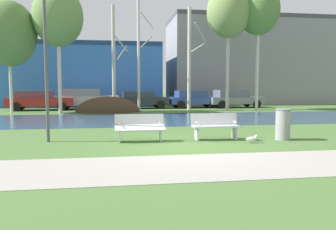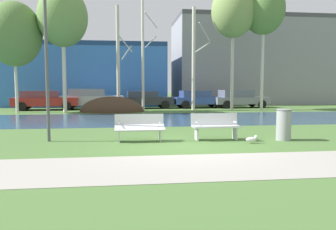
% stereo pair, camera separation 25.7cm
% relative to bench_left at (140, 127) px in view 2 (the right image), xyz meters
% --- Properties ---
extents(ground_plane, '(120.00, 120.00, 0.00)m').
position_rel_bench_left_xyz_m(ground_plane, '(1.27, 8.81, -0.47)').
color(ground_plane, '#476B33').
extents(paved_path_strip, '(60.00, 2.47, 0.01)m').
position_rel_bench_left_xyz_m(paved_path_strip, '(1.27, -3.57, -0.47)').
color(paved_path_strip, '#9E998E').
rests_on(paved_path_strip, ground).
extents(river_band, '(80.00, 7.20, 0.01)m').
position_rel_bench_left_xyz_m(river_band, '(1.27, 7.25, -0.47)').
color(river_band, '#33516B').
rests_on(river_band, ground).
extents(soil_mound, '(4.39, 2.90, 2.12)m').
position_rel_bench_left_xyz_m(soil_mound, '(-1.40, 12.53, -0.47)').
color(soil_mound, '#423021').
rests_on(soil_mound, ground).
extents(bench_left, '(1.61, 0.59, 0.87)m').
position_rel_bench_left_xyz_m(bench_left, '(0.00, 0.00, 0.00)').
color(bench_left, silver).
rests_on(bench_left, ground).
extents(bench_right, '(1.61, 0.59, 0.87)m').
position_rel_bench_left_xyz_m(bench_right, '(2.53, 0.00, 0.00)').
color(bench_right, silver).
rests_on(bench_right, ground).
extents(trash_bin, '(0.50, 0.50, 1.02)m').
position_rel_bench_left_xyz_m(trash_bin, '(4.72, -0.39, 0.06)').
color(trash_bin, gray).
rests_on(trash_bin, ground).
extents(seagull, '(0.41, 0.15, 0.25)m').
position_rel_bench_left_xyz_m(seagull, '(3.46, -0.84, -0.34)').
color(seagull, white).
rests_on(seagull, ground).
extents(streetlamp, '(0.32, 0.32, 5.54)m').
position_rel_bench_left_xyz_m(streetlamp, '(-2.91, 0.33, 3.21)').
color(streetlamp, '#4C4C51').
rests_on(streetlamp, ground).
extents(birch_far_left, '(3.51, 3.51, 7.27)m').
position_rel_bench_left_xyz_m(birch_far_left, '(-7.63, 12.42, 4.68)').
color(birch_far_left, beige).
rests_on(birch_far_left, ground).
extents(birch_left, '(3.26, 3.26, 8.27)m').
position_rel_bench_left_xyz_m(birch_left, '(-4.52, 12.35, 5.81)').
color(birch_left, beige).
rests_on(birch_left, ground).
extents(birch_center_left, '(1.19, 2.03, 7.49)m').
position_rel_bench_left_xyz_m(birch_center_left, '(-0.95, 13.62, 3.31)').
color(birch_center_left, '#BCB7A8').
rests_on(birch_center_left, ground).
extents(birch_center, '(1.14, 2.00, 7.92)m').
position_rel_bench_left_xyz_m(birch_center, '(0.80, 13.12, 3.56)').
color(birch_center, beige).
rests_on(birch_center, ground).
extents(birch_center_right, '(1.36, 2.43, 7.48)m').
position_rel_bench_left_xyz_m(birch_center_right, '(4.54, 13.45, 3.35)').
color(birch_center_right, '#BCB7A8').
rests_on(birch_center_right, ground).
extents(birch_right, '(3.20, 3.20, 9.25)m').
position_rel_bench_left_xyz_m(birch_right, '(7.39, 13.28, 6.72)').
color(birch_right, '#BCB7A8').
rests_on(birch_right, ground).
extents(birch_far_right, '(3.08, 3.08, 9.47)m').
position_rel_bench_left_xyz_m(birch_far_right, '(9.63, 13.12, 6.88)').
color(birch_far_right, beige).
rests_on(birch_far_right, ground).
extents(parked_van_nearest_red, '(4.79, 2.36, 1.42)m').
position_rel_bench_left_xyz_m(parked_van_nearest_red, '(-6.45, 15.03, 0.29)').
color(parked_van_nearest_red, maroon).
rests_on(parked_van_nearest_red, ground).
extents(parked_sedan_second_silver, '(4.92, 2.26, 1.56)m').
position_rel_bench_left_xyz_m(parked_sedan_second_silver, '(-3.18, 15.73, 0.35)').
color(parked_sedan_second_silver, '#B2B5BC').
rests_on(parked_sedan_second_silver, ground).
extents(parked_hatch_third_dark, '(4.28, 2.19, 1.37)m').
position_rel_bench_left_xyz_m(parked_hatch_third_dark, '(1.07, 15.78, 0.26)').
color(parked_hatch_third_dark, '#282B30').
rests_on(parked_hatch_third_dark, ground).
extents(parked_wagon_fourth_blue, '(4.30, 2.36, 1.41)m').
position_rel_bench_left_xyz_m(parked_wagon_fourth_blue, '(5.40, 16.00, 0.28)').
color(parked_wagon_fourth_blue, '#2D4793').
rests_on(parked_wagon_fourth_blue, ground).
extents(parked_suv_fifth_grey, '(4.69, 2.33, 1.46)m').
position_rel_bench_left_xyz_m(parked_suv_fifth_grey, '(8.78, 15.75, 0.30)').
color(parked_suv_fifth_grey, slate).
rests_on(parked_suv_fifth_grey, ground).
extents(building_blue_store, '(16.16, 9.16, 5.56)m').
position_rel_bench_left_xyz_m(building_blue_store, '(-4.96, 22.38, 2.31)').
color(building_blue_store, '#3870C6').
rests_on(building_blue_store, ground).
extents(building_grey_warehouse, '(16.79, 7.10, 8.54)m').
position_rel_bench_left_xyz_m(building_grey_warehouse, '(12.94, 22.38, 3.80)').
color(building_grey_warehouse, gray).
rests_on(building_grey_warehouse, ground).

